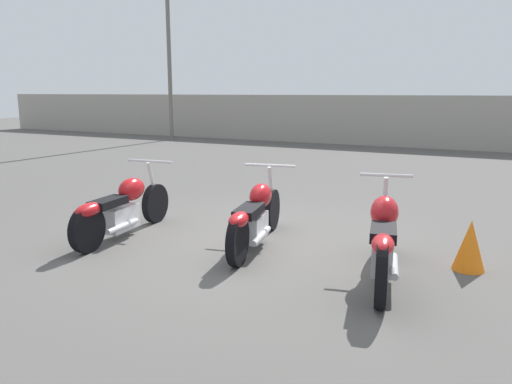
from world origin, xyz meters
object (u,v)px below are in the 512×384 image
light_pole_right (168,16)px  motorcycle_slot_1 (256,216)px  motorcycle_slot_0 (122,208)px  traffic_cone_near (470,245)px  motorcycle_slot_2 (383,240)px

light_pole_right → motorcycle_slot_1: 15.00m
motorcycle_slot_0 → traffic_cone_near: bearing=3.5°
light_pole_right → motorcycle_slot_2: bearing=-45.6°
light_pole_right → motorcycle_slot_2: 16.34m
motorcycle_slot_2 → motorcycle_slot_0: bearing=167.8°
motorcycle_slot_0 → motorcycle_slot_2: (3.39, 0.02, 0.03)m
motorcycle_slot_2 → traffic_cone_near: size_ratio=3.66×
motorcycle_slot_0 → motorcycle_slot_2: motorcycle_slot_2 is taller
light_pole_right → motorcycle_slot_2: size_ratio=3.98×
motorcycle_slot_1 → motorcycle_slot_2: size_ratio=1.03×
motorcycle_slot_0 → motorcycle_slot_1: bearing=6.7°
motorcycle_slot_2 → traffic_cone_near: (0.76, 0.72, -0.15)m
light_pole_right → motorcycle_slot_1: (9.39, -10.88, -4.30)m
motorcycle_slot_1 → motorcycle_slot_2: 1.69m
motorcycle_slot_0 → motorcycle_slot_1: 1.80m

